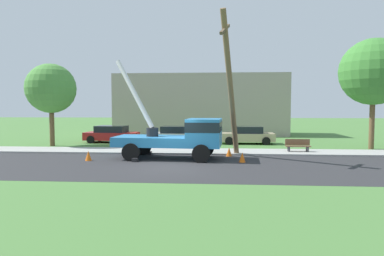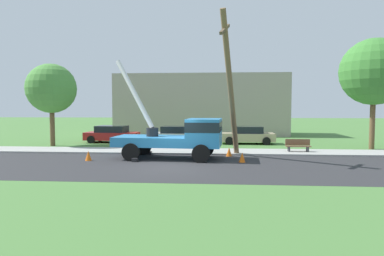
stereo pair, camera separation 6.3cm
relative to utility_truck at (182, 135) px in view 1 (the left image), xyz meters
name	(u,v)px [view 1 (the left image)]	position (x,y,z in m)	size (l,w,h in m)	color
ground_plane	(189,142)	(-0.37, 9.61, -1.41)	(120.00, 120.00, 0.00)	#477538
road_asphalt	(171,166)	(-0.37, -2.39, -1.40)	(80.00, 8.08, 0.01)	#2B2B2D
sidewalk_strip	(181,151)	(-0.37, 3.01, -1.36)	(80.00, 2.72, 0.10)	#9E9E99
utility_truck	(182,135)	(0.00, 0.00, 0.00)	(6.74, 3.23, 5.98)	#2D84C6
leaning_utility_pole	(230,86)	(2.77, 0.16, 2.82)	(1.37, 4.25, 8.29)	brown
traffic_cone_ahead	(242,157)	(3.41, -1.03, -1.13)	(0.36, 0.36, 0.56)	orange
traffic_cone_behind	(88,156)	(-5.22, -1.09, -1.13)	(0.36, 0.36, 0.56)	orange
traffic_cone_curbside	(229,152)	(2.77, 1.22, -1.13)	(0.36, 0.36, 0.56)	orange
parked_sedan_red	(112,134)	(-6.85, 8.45, -0.70)	(4.53, 2.25, 1.42)	#B21E1E
parked_sedan_silver	(177,135)	(-1.29, 8.22, -0.70)	(4.49, 2.16, 1.42)	#B7B7BF
parked_sedan_tan	(247,135)	(4.45, 8.36, -0.70)	(4.41, 2.04, 1.42)	tan
park_bench	(298,146)	(7.33, 3.07, -0.95)	(1.60, 0.45, 0.90)	brown
roadside_tree_near	(51,89)	(-10.68, 5.73, 3.00)	(3.78, 3.78, 6.32)	brown
roadside_tree_far	(374,72)	(13.04, 5.50, 4.07)	(4.69, 4.69, 7.84)	brown
lowrise_building_backdrop	(201,105)	(0.26, 17.65, 1.79)	(18.00, 6.00, 6.40)	#A5998C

